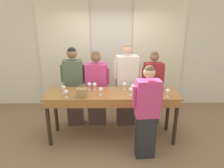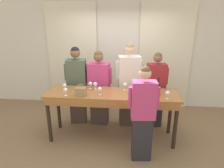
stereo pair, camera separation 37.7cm
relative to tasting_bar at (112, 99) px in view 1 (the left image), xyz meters
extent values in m
plane|color=#846647|center=(0.00, 0.03, -0.84)|extent=(18.00, 18.00, 0.00)
cube|color=silver|center=(0.00, 1.72, 0.56)|extent=(12.00, 0.06, 2.80)
cube|color=#EFE5C6|center=(-1.20, 1.65, 0.50)|extent=(1.31, 0.03, 2.69)
cube|color=#EFE5C6|center=(1.20, 1.65, 0.50)|extent=(1.31, 0.03, 2.69)
cube|color=#9E6633|center=(0.00, 0.03, 0.10)|extent=(2.49, 0.67, 0.04)
cube|color=#9E6633|center=(0.00, -0.29, 0.02)|extent=(2.39, 0.03, 0.12)
cylinder|color=#2D2319|center=(-1.17, -0.23, -0.38)|extent=(0.07, 0.07, 0.92)
cylinder|color=#2D2319|center=(1.17, -0.23, -0.38)|extent=(0.07, 0.07, 0.92)
cylinder|color=#2D2319|center=(-1.17, 0.29, -0.38)|extent=(0.07, 0.07, 0.92)
cylinder|color=#2D2319|center=(1.17, 0.29, -0.38)|extent=(0.07, 0.07, 0.92)
cylinder|color=black|center=(0.85, 0.05, 0.22)|extent=(0.08, 0.08, 0.20)
cone|color=black|center=(0.85, 0.05, 0.34)|extent=(0.08, 0.08, 0.04)
cylinder|color=black|center=(0.85, 0.05, 0.40)|extent=(0.03, 0.03, 0.08)
cylinder|color=white|center=(0.85, 0.05, 0.21)|extent=(0.08, 0.08, 0.08)
cube|color=#997A4C|center=(-0.54, -0.17, 0.20)|extent=(0.18, 0.12, 0.15)
torus|color=#997A4C|center=(-0.54, -0.17, 0.28)|extent=(0.12, 0.01, 0.12)
cylinder|color=white|center=(0.99, -0.17, 0.12)|extent=(0.06, 0.06, 0.00)
cylinder|color=white|center=(0.99, -0.17, 0.16)|extent=(0.01, 0.01, 0.07)
sphere|color=white|center=(0.99, -0.17, 0.23)|extent=(0.08, 0.08, 0.08)
sphere|color=beige|center=(0.99, -0.17, 0.22)|extent=(0.05, 0.05, 0.05)
cylinder|color=white|center=(0.70, -0.23, 0.12)|extent=(0.06, 0.06, 0.00)
cylinder|color=white|center=(0.70, -0.23, 0.16)|extent=(0.01, 0.01, 0.07)
sphere|color=white|center=(0.70, -0.23, 0.23)|extent=(0.08, 0.08, 0.08)
cylinder|color=white|center=(0.40, 0.08, 0.12)|extent=(0.06, 0.06, 0.00)
cylinder|color=white|center=(0.40, 0.08, 0.16)|extent=(0.01, 0.01, 0.07)
sphere|color=white|center=(0.40, 0.08, 0.23)|extent=(0.08, 0.08, 0.08)
sphere|color=beige|center=(0.40, 0.08, 0.22)|extent=(0.05, 0.05, 0.05)
cylinder|color=white|center=(-0.91, 0.04, 0.12)|extent=(0.06, 0.06, 0.00)
cylinder|color=white|center=(-0.91, 0.04, 0.16)|extent=(0.01, 0.01, 0.07)
sphere|color=white|center=(-0.91, 0.04, 0.23)|extent=(0.08, 0.08, 0.08)
cylinder|color=white|center=(-0.82, -0.19, 0.12)|extent=(0.06, 0.06, 0.00)
cylinder|color=white|center=(-0.82, -0.19, 0.16)|extent=(0.01, 0.01, 0.07)
sphere|color=white|center=(-0.82, -0.19, 0.23)|extent=(0.08, 0.08, 0.08)
cylinder|color=white|center=(0.24, 0.20, 0.12)|extent=(0.06, 0.06, 0.00)
cylinder|color=white|center=(0.24, 0.20, 0.16)|extent=(0.01, 0.01, 0.07)
sphere|color=white|center=(0.24, 0.20, 0.23)|extent=(0.08, 0.08, 0.08)
cylinder|color=white|center=(0.34, -0.09, 0.12)|extent=(0.06, 0.06, 0.00)
cylinder|color=white|center=(0.34, -0.09, 0.16)|extent=(0.01, 0.01, 0.07)
sphere|color=white|center=(0.34, -0.09, 0.23)|extent=(0.08, 0.08, 0.08)
sphere|color=beige|center=(0.34, -0.09, 0.22)|extent=(0.05, 0.05, 0.05)
cylinder|color=white|center=(-0.34, 0.19, 0.12)|extent=(0.06, 0.06, 0.00)
cylinder|color=white|center=(-0.34, 0.19, 0.16)|extent=(0.01, 0.01, 0.07)
sphere|color=white|center=(-0.34, 0.19, 0.23)|extent=(0.08, 0.08, 0.08)
cylinder|color=white|center=(-0.44, 0.21, 0.12)|extent=(0.06, 0.06, 0.00)
cylinder|color=white|center=(-0.44, 0.21, 0.16)|extent=(0.01, 0.01, 0.07)
sphere|color=white|center=(-0.44, 0.21, 0.23)|extent=(0.08, 0.08, 0.08)
sphere|color=beige|center=(-0.44, 0.21, 0.22)|extent=(0.05, 0.05, 0.05)
cylinder|color=white|center=(-0.21, -0.08, 0.12)|extent=(0.06, 0.06, 0.00)
cylinder|color=white|center=(-0.21, -0.08, 0.16)|extent=(0.01, 0.01, 0.07)
sphere|color=white|center=(-0.21, -0.08, 0.23)|extent=(0.08, 0.08, 0.08)
cylinder|color=maroon|center=(0.49, 0.28, 0.12)|extent=(0.03, 0.14, 0.01)
cube|color=#473833|center=(-0.82, 0.59, -0.43)|extent=(0.37, 0.27, 0.82)
cube|color=#4C5B47|center=(-0.82, 0.59, 0.30)|extent=(0.44, 0.32, 0.65)
sphere|color=brown|center=(-0.82, 0.59, 0.76)|extent=(0.21, 0.21, 0.21)
sphere|color=black|center=(-0.82, 0.59, 0.80)|extent=(0.19, 0.19, 0.19)
cylinder|color=#4C5B47|center=(-0.59, 0.61, 0.35)|extent=(0.08, 0.08, 0.36)
cylinder|color=#4C5B47|center=(-1.04, 0.56, 0.35)|extent=(0.08, 0.08, 0.36)
cube|color=#473833|center=(-0.33, 0.59, -0.45)|extent=(0.39, 0.25, 0.78)
cube|color=#C63D7A|center=(-0.33, 0.59, 0.24)|extent=(0.46, 0.30, 0.62)
sphere|color=brown|center=(-0.33, 0.59, 0.69)|extent=(0.21, 0.21, 0.21)
sphere|color=brown|center=(-0.33, 0.59, 0.72)|extent=(0.18, 0.18, 0.18)
cylinder|color=#C63D7A|center=(-0.08, 0.57, 0.29)|extent=(0.07, 0.07, 0.34)
cylinder|color=#C63D7A|center=(-0.57, 0.60, 0.29)|extent=(0.07, 0.07, 0.34)
cube|color=#473833|center=(0.32, 0.59, -0.41)|extent=(0.42, 0.30, 0.87)
cube|color=silver|center=(0.32, 0.59, 0.37)|extent=(0.49, 0.35, 0.69)
sphere|color=#DBAD89|center=(0.32, 0.59, 0.85)|extent=(0.20, 0.20, 0.20)
sphere|color=#93754C|center=(0.32, 0.59, 0.88)|extent=(0.17, 0.17, 0.17)
cylinder|color=silver|center=(0.56, 0.63, 0.42)|extent=(0.08, 0.08, 0.38)
cylinder|color=silver|center=(0.07, 0.54, 0.42)|extent=(0.08, 0.08, 0.38)
cube|color=#28282D|center=(0.88, 0.59, -0.45)|extent=(0.35, 0.23, 0.79)
cube|color=maroon|center=(0.88, 0.59, 0.25)|extent=(0.41, 0.27, 0.62)
sphere|color=brown|center=(0.88, 0.59, 0.69)|extent=(0.18, 0.18, 0.18)
sphere|color=brown|center=(0.88, 0.59, 0.72)|extent=(0.16, 0.16, 0.16)
cylinder|color=maroon|center=(1.09, 0.61, 0.30)|extent=(0.08, 0.08, 0.34)
cylinder|color=maroon|center=(0.67, 0.56, 0.30)|extent=(0.08, 0.08, 0.34)
cube|color=#28282D|center=(0.56, -0.56, -0.45)|extent=(0.34, 0.21, 0.78)
cube|color=#C63D7A|center=(0.56, -0.56, 0.24)|extent=(0.40, 0.25, 0.62)
sphere|color=#DBAD89|center=(0.56, -0.56, 0.67)|extent=(0.18, 0.18, 0.18)
sphere|color=brown|center=(0.56, -0.56, 0.71)|extent=(0.16, 0.16, 0.16)
cylinder|color=#C63D7A|center=(0.35, -0.58, 0.29)|extent=(0.08, 0.08, 0.34)
cylinder|color=#C63D7A|center=(0.77, -0.54, 0.29)|extent=(0.08, 0.08, 0.34)
camera|label=1|loc=(-0.03, -3.48, 1.48)|focal=32.00mm
camera|label=2|loc=(0.34, -3.46, 1.48)|focal=32.00mm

